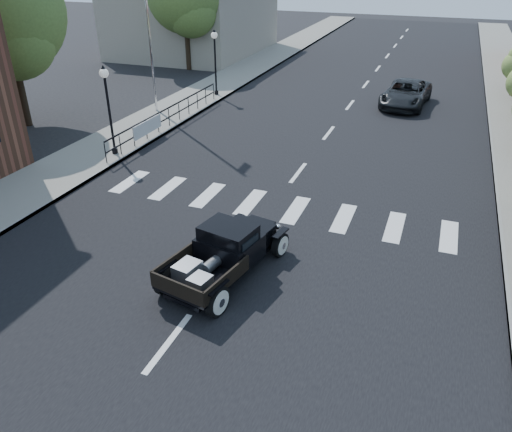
% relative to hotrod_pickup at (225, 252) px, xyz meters
% --- Properties ---
extents(ground, '(120.00, 120.00, 0.00)m').
position_rel_hotrod_pickup_xyz_m(ground, '(-0.11, 0.17, -0.71)').
color(ground, black).
rests_on(ground, ground).
extents(road, '(14.00, 80.00, 0.02)m').
position_rel_hotrod_pickup_xyz_m(road, '(-0.11, 15.17, -0.70)').
color(road, black).
rests_on(road, ground).
extents(road_markings, '(12.00, 60.00, 0.06)m').
position_rel_hotrod_pickup_xyz_m(road_markings, '(-0.11, 10.17, -0.71)').
color(road_markings, silver).
rests_on(road_markings, ground).
extents(sidewalk_left, '(3.00, 80.00, 0.15)m').
position_rel_hotrod_pickup_xyz_m(sidewalk_left, '(-8.61, 15.17, -0.64)').
color(sidewalk_left, gray).
rests_on(sidewalk_left, ground).
extents(low_building_left, '(10.00, 12.00, 5.00)m').
position_rel_hotrod_pickup_xyz_m(low_building_left, '(-15.11, 28.17, 1.79)').
color(low_building_left, '#A79F8C').
rests_on(low_building_left, ground).
extents(railing, '(0.08, 10.00, 1.00)m').
position_rel_hotrod_pickup_xyz_m(railing, '(-7.41, 10.17, -0.06)').
color(railing, black).
rests_on(railing, sidewalk_left).
extents(banner, '(0.04, 2.20, 0.60)m').
position_rel_hotrod_pickup_xyz_m(banner, '(-7.33, 8.17, -0.26)').
color(banner, silver).
rests_on(banner, sidewalk_left).
extents(lamp_post_b, '(0.36, 0.36, 3.56)m').
position_rel_hotrod_pickup_xyz_m(lamp_post_b, '(-7.71, 6.17, 1.22)').
color(lamp_post_b, black).
rests_on(lamp_post_b, sidewalk_left).
extents(lamp_post_c, '(0.36, 0.36, 3.56)m').
position_rel_hotrod_pickup_xyz_m(lamp_post_c, '(-7.71, 16.17, 1.22)').
color(lamp_post_c, black).
rests_on(lamp_post_c, sidewalk_left).
extents(big_tree_near, '(5.31, 5.31, 7.80)m').
position_rel_hotrod_pickup_xyz_m(big_tree_near, '(-14.11, 8.17, 3.19)').
color(big_tree_near, '#49642B').
rests_on(big_tree_near, ground).
extents(big_tree_far, '(5.05, 5.05, 7.42)m').
position_rel_hotrod_pickup_xyz_m(big_tree_far, '(-12.61, 22.17, 3.00)').
color(big_tree_far, '#49642B').
rests_on(big_tree_far, ground).
extents(hotrod_pickup, '(2.69, 4.41, 1.43)m').
position_rel_hotrod_pickup_xyz_m(hotrod_pickup, '(0.00, 0.00, 0.00)').
color(hotrod_pickup, black).
rests_on(hotrod_pickup, ground).
extents(second_car, '(2.58, 4.91, 1.32)m').
position_rel_hotrod_pickup_xyz_m(second_car, '(2.69, 18.15, -0.05)').
color(second_car, black).
rests_on(second_car, ground).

